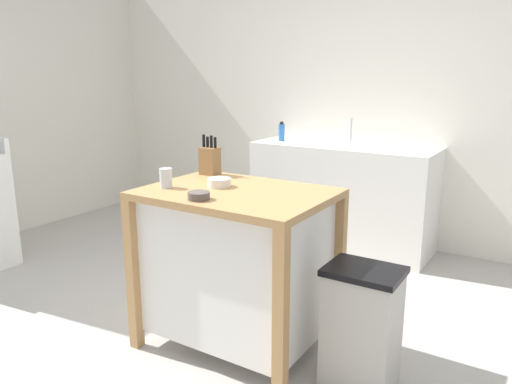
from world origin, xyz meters
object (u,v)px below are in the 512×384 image
object	(u,v)px
sink_faucet	(351,131)
bottle_spray_cleaner	(282,132)
bowl_ceramic_small	(199,195)
bowl_stoneware_deep	(219,182)
trash_bin	(361,328)
kitchen_island	(237,260)
knife_block	(210,160)
drinking_cup	(166,178)

from	to	relation	value
sink_faucet	bottle_spray_cleaner	world-z (taller)	sink_faucet
bowl_ceramic_small	sink_faucet	size ratio (longest dim) A/B	0.51
bowl_stoneware_deep	trash_bin	world-z (taller)	bowl_stoneware_deep
bowl_ceramic_small	bottle_spray_cleaner	world-z (taller)	bottle_spray_cleaner
bowl_ceramic_small	bottle_spray_cleaner	distance (m)	2.21
trash_bin	sink_faucet	world-z (taller)	sink_faucet
kitchen_island	bowl_stoneware_deep	bearing A→B (deg)	169.45
knife_block	bowl_stoneware_deep	bearing A→B (deg)	-44.22
knife_block	bowl_stoneware_deep	world-z (taller)	knife_block
drinking_cup	kitchen_island	bearing A→B (deg)	22.19
knife_block	trash_bin	distance (m)	1.35
kitchen_island	drinking_cup	distance (m)	0.61
knife_block	sink_faucet	xyz separation A→B (m)	(0.22, 1.77, 0.02)
bowl_stoneware_deep	trash_bin	xyz separation A→B (m)	(0.87, -0.03, -0.62)
kitchen_island	drinking_cup	xyz separation A→B (m)	(-0.37, -0.15, 0.46)
bowl_stoneware_deep	knife_block	bearing A→B (deg)	135.78
knife_block	sink_faucet	size ratio (longest dim) A/B	1.12
bowl_ceramic_small	drinking_cup	bearing A→B (deg)	160.73
knife_block	bottle_spray_cleaner	bearing A→B (deg)	103.14
knife_block	drinking_cup	xyz separation A→B (m)	(0.01, -0.42, -0.04)
bowl_ceramic_small	trash_bin	distance (m)	1.04
bowl_stoneware_deep	drinking_cup	size ratio (longest dim) A/B	1.21
kitchen_island	bowl_ceramic_small	world-z (taller)	bowl_ceramic_small
trash_bin	drinking_cup	bearing A→B (deg)	-172.68
drinking_cup	trash_bin	distance (m)	1.30
knife_block	bowl_stoneware_deep	distance (m)	0.35
knife_block	drinking_cup	bearing A→B (deg)	-88.07
bowl_stoneware_deep	sink_faucet	size ratio (longest dim) A/B	0.59
bowl_stoneware_deep	drinking_cup	bearing A→B (deg)	-143.42
kitchen_island	drinking_cup	size ratio (longest dim) A/B	9.28
kitchen_island	bowl_ceramic_small	xyz separation A→B (m)	(-0.05, -0.26, 0.43)
knife_block	trash_bin	world-z (taller)	knife_block
bowl_stoneware_deep	bowl_ceramic_small	bearing A→B (deg)	-73.83
knife_block	bowl_ceramic_small	distance (m)	0.63
knife_block	sink_faucet	distance (m)	1.79
bowl_stoneware_deep	sink_faucet	distance (m)	2.02
kitchen_island	bowl_stoneware_deep	xyz separation A→B (m)	(-0.13, 0.02, 0.43)
bowl_stoneware_deep	kitchen_island	bearing A→B (deg)	-10.55
drinking_cup	bottle_spray_cleaner	world-z (taller)	bottle_spray_cleaner
kitchen_island	bottle_spray_cleaner	xyz separation A→B (m)	(-0.75, 1.83, 0.49)
knife_block	bowl_stoneware_deep	xyz separation A→B (m)	(0.25, -0.24, -0.07)
bowl_ceramic_small	bottle_spray_cleaner	bearing A→B (deg)	108.44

